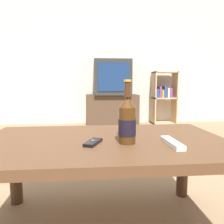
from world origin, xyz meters
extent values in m
cube|color=beige|center=(0.00, 3.02, 1.30)|extent=(8.00, 0.05, 2.60)
cube|color=brown|center=(0.00, 0.00, 0.44)|extent=(1.15, 0.70, 0.04)
cylinder|color=#492F1E|center=(-0.52, 0.29, 0.21)|extent=(0.07, 0.07, 0.42)
cylinder|color=#492F1E|center=(0.52, 0.29, 0.21)|extent=(0.07, 0.07, 0.42)
cube|color=#4C3828|center=(0.28, 2.74, 0.27)|extent=(0.88, 0.41, 0.53)
cube|color=#2D2D2D|center=(0.28, 2.74, 0.83)|extent=(0.61, 0.53, 0.58)
cube|color=navy|center=(0.28, 2.47, 0.83)|extent=(0.50, 0.01, 0.45)
cube|color=tan|center=(1.03, 2.81, 0.47)|extent=(0.02, 0.30, 0.93)
cube|color=tan|center=(1.42, 2.81, 0.47)|extent=(0.02, 0.30, 0.93)
cube|color=tan|center=(1.23, 2.81, 0.01)|extent=(0.41, 0.30, 0.02)
cube|color=tan|center=(1.23, 2.81, 0.47)|extent=(0.41, 0.30, 0.02)
cube|color=tan|center=(1.23, 2.81, 0.92)|extent=(0.41, 0.30, 0.02)
cube|color=navy|center=(1.08, 2.81, 0.55)|extent=(0.05, 0.21, 0.15)
cube|color=#7F3875|center=(1.13, 2.81, 0.57)|extent=(0.04, 0.21, 0.20)
cube|color=#B7932D|center=(1.18, 2.81, 0.55)|extent=(0.03, 0.21, 0.14)
cube|color=navy|center=(1.22, 2.81, 0.58)|extent=(0.05, 0.21, 0.20)
cube|color=beige|center=(1.28, 2.81, 0.56)|extent=(0.04, 0.21, 0.17)
cube|color=#7F3875|center=(1.32, 2.81, 0.56)|extent=(0.04, 0.21, 0.17)
cylinder|color=#47280F|center=(0.10, -0.08, 0.54)|extent=(0.07, 0.07, 0.16)
cylinder|color=black|center=(0.10, -0.08, 0.53)|extent=(0.08, 0.08, 0.07)
cone|color=#47280F|center=(0.10, -0.08, 0.64)|extent=(0.07, 0.07, 0.04)
cylinder|color=#47280F|center=(0.10, -0.08, 0.69)|extent=(0.03, 0.03, 0.06)
cylinder|color=#B79333|center=(0.10, -0.08, 0.73)|extent=(0.03, 0.03, 0.01)
cube|color=black|center=(-0.05, -0.08, 0.46)|extent=(0.09, 0.13, 0.01)
cylinder|color=slate|center=(-0.05, -0.08, 0.47)|extent=(0.02, 0.02, 0.00)
cube|color=white|center=(0.28, -0.13, 0.47)|extent=(0.05, 0.18, 0.02)
camera|label=1|loc=(-0.05, -1.00, 0.71)|focal=35.00mm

